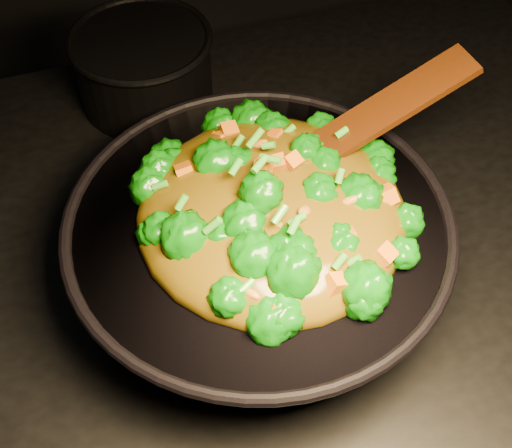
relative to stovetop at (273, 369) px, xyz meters
name	(u,v)px	position (x,y,z in m)	size (l,w,h in m)	color
stovetop	(273,369)	(0.00, 0.00, 0.00)	(1.20, 0.90, 0.90)	black
wok	(259,254)	(-0.06, -0.09, 0.51)	(0.46, 0.46, 0.13)	black
stir_fry	(272,186)	(-0.05, -0.09, 0.63)	(0.32, 0.32, 0.11)	#0D6707
spatula	(348,133)	(0.07, -0.04, 0.64)	(0.34, 0.05, 0.01)	#320E07
back_pot	(144,68)	(-0.11, 0.32, 0.51)	(0.22, 0.22, 0.12)	black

